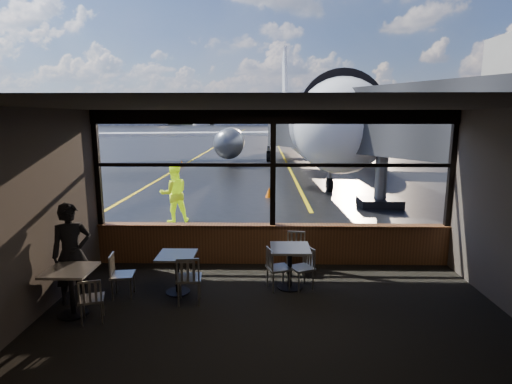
{
  "coord_description": "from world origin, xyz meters",
  "views": [
    {
      "loc": [
        -0.2,
        -8.84,
        3.32
      ],
      "look_at": [
        -0.4,
        1.0,
        1.5
      ],
      "focal_mm": 28.0,
      "sensor_mm": 36.0,
      "label": 1
    }
  ],
  "objects_px": {
    "cone_wing": "(182,163)",
    "airliner": "(301,87)",
    "cafe_table_left": "(72,292)",
    "chair_near_n": "(296,253)",
    "cafe_table_mid": "(177,274)",
    "passenger": "(72,254)",
    "cafe_table_near": "(290,268)",
    "chair_mid_s": "(189,279)",
    "chair_near_e": "(302,268)",
    "cone_nose": "(269,192)",
    "ground_crew": "(174,194)",
    "chair_mid_w": "(123,275)",
    "chair_near_w": "(279,268)",
    "jet_bridge": "(371,142)",
    "chair_left_s": "(92,299)"
  },
  "relations": [
    {
      "from": "airliner",
      "to": "chair_mid_w",
      "type": "distance_m",
      "value": 24.41
    },
    {
      "from": "chair_near_w",
      "to": "ground_crew",
      "type": "distance_m",
      "value": 6.08
    },
    {
      "from": "chair_near_w",
      "to": "cafe_table_mid",
      "type": "bearing_deg",
      "value": -102.87
    },
    {
      "from": "cafe_table_near",
      "to": "chair_near_w",
      "type": "height_order",
      "value": "chair_near_w"
    },
    {
      "from": "cafe_table_mid",
      "to": "airliner",
      "type": "bearing_deg",
      "value": 79.34
    },
    {
      "from": "cafe_table_left",
      "to": "chair_mid_w",
      "type": "relative_size",
      "value": 0.97
    },
    {
      "from": "cafe_table_left",
      "to": "chair_near_e",
      "type": "distance_m",
      "value": 4.18
    },
    {
      "from": "chair_mid_w",
      "to": "airliner",
      "type": "bearing_deg",
      "value": 158.74
    },
    {
      "from": "chair_near_w",
      "to": "chair_near_n",
      "type": "relative_size",
      "value": 0.97
    },
    {
      "from": "chair_near_w",
      "to": "cafe_table_left",
      "type": "bearing_deg",
      "value": -91.26
    },
    {
      "from": "cafe_table_left",
      "to": "passenger",
      "type": "bearing_deg",
      "value": 111.41
    },
    {
      "from": "passenger",
      "to": "chair_mid_s",
      "type": "bearing_deg",
      "value": -32.41
    },
    {
      "from": "passenger",
      "to": "cone_nose",
      "type": "xyz_separation_m",
      "value": [
        3.68,
        9.9,
        -0.7
      ]
    },
    {
      "from": "chair_near_e",
      "to": "ground_crew",
      "type": "relative_size",
      "value": 0.45
    },
    {
      "from": "chair_mid_s",
      "to": "passenger",
      "type": "distance_m",
      "value": 2.15
    },
    {
      "from": "cafe_table_mid",
      "to": "chair_mid_w",
      "type": "relative_size",
      "value": 0.91
    },
    {
      "from": "cafe_table_near",
      "to": "chair_mid_w",
      "type": "height_order",
      "value": "chair_mid_w"
    },
    {
      "from": "cafe_table_near",
      "to": "cone_wing",
      "type": "xyz_separation_m",
      "value": [
        -6.28,
        20.19,
        -0.2
      ]
    },
    {
      "from": "cafe_table_left",
      "to": "chair_near_n",
      "type": "xyz_separation_m",
      "value": [
        3.95,
        2.0,
        0.03
      ]
    },
    {
      "from": "cafe_table_near",
      "to": "cone_nose",
      "type": "height_order",
      "value": "cafe_table_near"
    },
    {
      "from": "chair_left_s",
      "to": "cafe_table_left",
      "type": "bearing_deg",
      "value": 135.56
    },
    {
      "from": "chair_mid_s",
      "to": "chair_mid_w",
      "type": "bearing_deg",
      "value": 164.89
    },
    {
      "from": "chair_left_s",
      "to": "chair_mid_s",
      "type": "bearing_deg",
      "value": 8.34
    },
    {
      "from": "chair_mid_w",
      "to": "chair_near_w",
      "type": "bearing_deg",
      "value": 89.43
    },
    {
      "from": "cafe_table_near",
      "to": "cone_nose",
      "type": "relative_size",
      "value": 1.86
    },
    {
      "from": "cafe_table_mid",
      "to": "chair_near_n",
      "type": "height_order",
      "value": "chair_near_n"
    },
    {
      "from": "cafe_table_left",
      "to": "ground_crew",
      "type": "relative_size",
      "value": 0.44
    },
    {
      "from": "cafe_table_near",
      "to": "chair_mid_w",
      "type": "relative_size",
      "value": 0.98
    },
    {
      "from": "jet_bridge",
      "to": "cone_nose",
      "type": "height_order",
      "value": "jet_bridge"
    },
    {
      "from": "jet_bridge",
      "to": "cone_nose",
      "type": "xyz_separation_m",
      "value": [
        -3.58,
        2.35,
        -2.26
      ]
    },
    {
      "from": "cafe_table_left",
      "to": "chair_near_n",
      "type": "height_order",
      "value": "chair_near_n"
    },
    {
      "from": "cafe_table_near",
      "to": "chair_left_s",
      "type": "xyz_separation_m",
      "value": [
        -3.34,
        -1.41,
        -0.02
      ]
    },
    {
      "from": "airliner",
      "to": "cafe_table_left",
      "type": "height_order",
      "value": "airliner"
    },
    {
      "from": "chair_mid_w",
      "to": "cafe_table_left",
      "type": "bearing_deg",
      "value": -49.26
    },
    {
      "from": "cafe_table_mid",
      "to": "chair_mid_w",
      "type": "distance_m",
      "value": 1.0
    },
    {
      "from": "chair_left_s",
      "to": "chair_near_n",
      "type": "bearing_deg",
      "value": 14.42
    },
    {
      "from": "cafe_table_near",
      "to": "chair_near_n",
      "type": "xyz_separation_m",
      "value": [
        0.18,
        0.81,
        0.02
      ]
    },
    {
      "from": "chair_near_e",
      "to": "chair_mid_s",
      "type": "relative_size",
      "value": 0.9
    },
    {
      "from": "cafe_table_left",
      "to": "chair_near_e",
      "type": "relative_size",
      "value": 0.99
    },
    {
      "from": "airliner",
      "to": "cafe_table_mid",
      "type": "xyz_separation_m",
      "value": [
        -4.34,
        -23.07,
        -5.16
      ]
    },
    {
      "from": "cafe_table_near",
      "to": "chair_mid_s",
      "type": "bearing_deg",
      "value": -159.84
    },
    {
      "from": "ground_crew",
      "to": "cone_nose",
      "type": "relative_size",
      "value": 4.14
    },
    {
      "from": "chair_near_n",
      "to": "cone_nose",
      "type": "bearing_deg",
      "value": -79.53
    },
    {
      "from": "cone_wing",
      "to": "airliner",
      "type": "bearing_deg",
      "value": 17.14
    },
    {
      "from": "cafe_table_mid",
      "to": "passenger",
      "type": "height_order",
      "value": "passenger"
    },
    {
      "from": "airliner",
      "to": "chair_mid_w",
      "type": "relative_size",
      "value": 42.48
    },
    {
      "from": "jet_bridge",
      "to": "airliner",
      "type": "bearing_deg",
      "value": 93.99
    },
    {
      "from": "chair_near_n",
      "to": "chair_left_s",
      "type": "distance_m",
      "value": 4.16
    },
    {
      "from": "airliner",
      "to": "cone_nose",
      "type": "relative_size",
      "value": 80.37
    },
    {
      "from": "airliner",
      "to": "chair_mid_s",
      "type": "relative_size",
      "value": 39.17
    }
  ]
}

